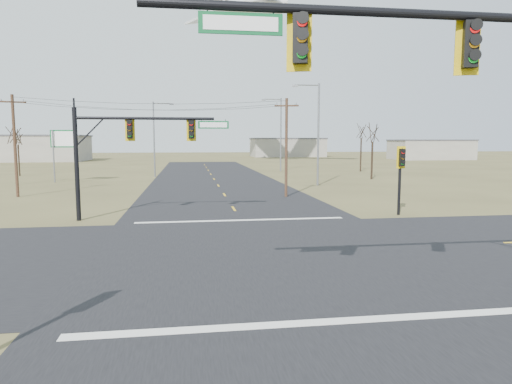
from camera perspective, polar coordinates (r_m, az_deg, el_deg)
ground at (r=19.00m, az=0.76°, el=-7.52°), size 320.00×320.00×0.00m
road_ew at (r=19.00m, az=0.76°, el=-7.49°), size 160.00×14.00×0.02m
road_ns at (r=19.00m, az=0.76°, el=-7.48°), size 14.00×160.00×0.02m
stop_bar_near at (r=12.00m, az=6.70°, el=-15.92°), size 12.00×0.40×0.01m
stop_bar_far at (r=26.27m, az=-1.85°, el=-3.54°), size 12.00×0.40×0.01m
mast_arm_near at (r=12.17m, az=26.99°, el=11.39°), size 11.59×0.55×8.00m
mast_arm_far at (r=27.33m, az=-15.16°, el=6.44°), size 8.83×0.45×6.45m
pedestal_signal_ne at (r=29.18m, az=17.70°, el=3.29°), size 0.56×0.49×4.26m
utility_pole_near at (r=37.07m, az=3.81°, el=5.83°), size 1.92×0.58×7.95m
utility_pole_far at (r=41.76m, az=-27.92°, el=5.36°), size 1.98×0.61×8.25m
highway_sign at (r=54.22m, az=-22.86°, el=5.42°), size 3.00×0.74×5.73m
streetlight_a at (r=46.97m, az=7.54°, el=7.86°), size 2.88×0.41×10.29m
streetlight_b at (r=68.52m, az=2.93°, el=7.70°), size 3.01×0.33×10.82m
streetlight_c at (r=58.80m, az=-12.44°, el=6.98°), size 2.62×0.30×9.39m
bare_tree_a at (r=53.27m, az=-28.04°, el=6.52°), size 3.26×3.26×6.74m
bare_tree_b at (r=66.41m, az=-27.65°, el=6.04°), size 2.75×2.75×6.19m
bare_tree_c at (r=55.74m, az=14.39°, el=7.25°), size 3.51×3.51×7.07m
bare_tree_d at (r=69.52m, az=13.04°, el=7.49°), size 3.57×3.57×7.48m
warehouse_left at (r=114.39m, az=-27.41°, el=4.83°), size 28.00×14.00×5.50m
warehouse_mid at (r=131.23m, az=3.91°, el=5.54°), size 20.00×12.00×5.00m
warehouse_right at (r=118.38m, az=20.99°, el=4.91°), size 18.00×10.00×4.50m
jet_airliner at (r=91.67m, az=-0.98°, el=22.53°), size 32.83×32.59×14.73m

